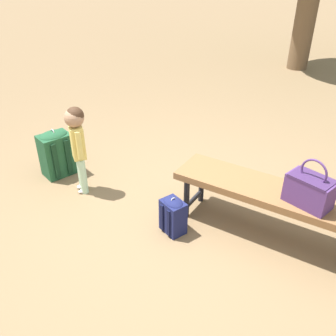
{
  "coord_description": "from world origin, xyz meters",
  "views": [
    {
      "loc": [
        -0.89,
        2.37,
        2.02
      ],
      "look_at": [
        0.06,
        -0.09,
        0.45
      ],
      "focal_mm": 38.65,
      "sensor_mm": 36.0,
      "label": 1
    }
  ],
  "objects_px": {
    "child_standing": "(77,137)",
    "backpack_large": "(56,152)",
    "handbag": "(310,189)",
    "backpack_small": "(173,215)",
    "park_bench": "(274,196)"
  },
  "relations": [
    {
      "from": "handbag",
      "to": "backpack_small",
      "type": "xyz_separation_m",
      "value": [
        0.98,
        0.13,
        -0.41
      ]
    },
    {
      "from": "handbag",
      "to": "backpack_small",
      "type": "height_order",
      "value": "handbag"
    },
    {
      "from": "child_standing",
      "to": "backpack_large",
      "type": "relative_size",
      "value": 1.68
    },
    {
      "from": "child_standing",
      "to": "backpack_small",
      "type": "relative_size",
      "value": 2.55
    },
    {
      "from": "backpack_large",
      "to": "backpack_small",
      "type": "bearing_deg",
      "value": 163.47
    },
    {
      "from": "backpack_large",
      "to": "handbag",
      "type": "bearing_deg",
      "value": 173.01
    },
    {
      "from": "park_bench",
      "to": "backpack_small",
      "type": "bearing_deg",
      "value": 17.28
    },
    {
      "from": "park_bench",
      "to": "child_standing",
      "type": "relative_size",
      "value": 1.9
    },
    {
      "from": "handbag",
      "to": "backpack_large",
      "type": "xyz_separation_m",
      "value": [
        2.43,
        -0.3,
        -0.32
      ]
    },
    {
      "from": "backpack_small",
      "to": "child_standing",
      "type": "bearing_deg",
      "value": -13.77
    },
    {
      "from": "park_bench",
      "to": "handbag",
      "type": "distance_m",
      "value": 0.31
    },
    {
      "from": "handbag",
      "to": "child_standing",
      "type": "height_order",
      "value": "child_standing"
    },
    {
      "from": "backpack_large",
      "to": "backpack_small",
      "type": "distance_m",
      "value": 1.51
    },
    {
      "from": "park_bench",
      "to": "handbag",
      "type": "relative_size",
      "value": 4.47
    },
    {
      "from": "handbag",
      "to": "backpack_small",
      "type": "bearing_deg",
      "value": 7.63
    }
  ]
}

